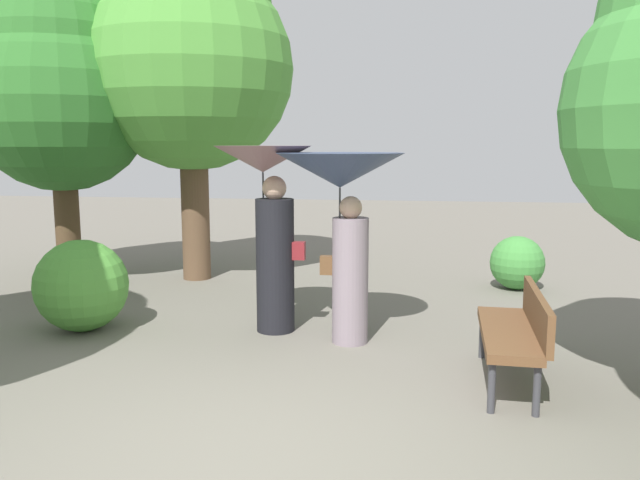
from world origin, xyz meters
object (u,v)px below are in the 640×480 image
(person_left, at_px, (269,207))
(person_right, at_px, (342,197))
(tree_far_back, at_px, (191,49))
(park_bench, at_px, (518,328))
(tree_near_left, at_px, (59,85))

(person_left, bearing_deg, person_right, -106.63)
(tree_far_back, bearing_deg, person_left, -56.00)
(person_left, distance_m, tree_far_back, 3.77)
(person_left, xyz_separation_m, person_right, (0.86, -0.31, 0.15))
(person_right, distance_m, tree_far_back, 4.37)
(park_bench, bearing_deg, tree_far_back, -129.55)
(tree_far_back, bearing_deg, tree_near_left, -165.06)
(park_bench, height_order, tree_near_left, tree_near_left)
(person_left, bearing_deg, tree_far_back, 37.29)
(person_right, distance_m, park_bench, 2.20)
(person_right, height_order, tree_far_back, tree_far_back)
(park_bench, bearing_deg, person_left, -114.65)
(tree_near_left, bearing_deg, park_bench, -29.20)
(person_left, relative_size, park_bench, 1.37)
(person_right, height_order, tree_near_left, tree_near_left)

